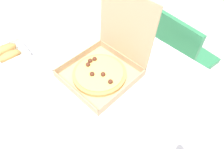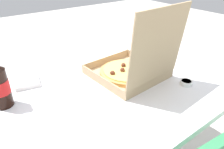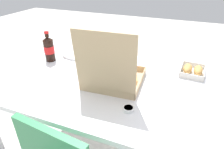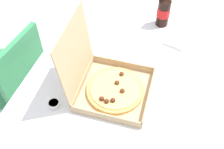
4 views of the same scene
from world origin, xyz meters
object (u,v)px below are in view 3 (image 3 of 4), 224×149
paper_menu (20,75)px  dipping_sauce_cup (128,109)px  pizza_box_open (114,76)px  bread_side_box (193,70)px  napkin_pile (73,56)px  cola_bottle (49,49)px

paper_menu → dipping_sauce_cup: 0.77m
pizza_box_open → dipping_sauce_cup: pizza_box_open is taller
pizza_box_open → dipping_sauce_cup: size_ratio=6.80×
dipping_sauce_cup → bread_side_box: bearing=-118.3°
pizza_box_open → napkin_pile: (0.44, -0.25, -0.04)m
pizza_box_open → bread_side_box: size_ratio=1.92×
pizza_box_open → bread_side_box: (-0.44, -0.31, -0.03)m
cola_bottle → dipping_sauce_cup: bearing=154.5°
napkin_pile → dipping_sauce_cup: same height
cola_bottle → dipping_sauce_cup: (-0.72, 0.34, -0.08)m
dipping_sauce_cup → paper_menu: bearing=-6.1°
pizza_box_open → cola_bottle: pizza_box_open is taller
cola_bottle → napkin_pile: size_ratio=2.04×
cola_bottle → paper_menu: bearing=80.0°
cola_bottle → paper_menu: size_ratio=1.07×
paper_menu → dipping_sauce_cup: (-0.77, 0.08, 0.01)m
cola_bottle → napkin_pile: (-0.12, -0.11, -0.08)m
bread_side_box → cola_bottle: size_ratio=0.88×
bread_side_box → napkin_pile: (0.88, 0.06, -0.02)m
paper_menu → dipping_sauce_cup: dipping_sauce_cup is taller
pizza_box_open → bread_side_box: bearing=-144.7°
pizza_box_open → dipping_sauce_cup: (-0.16, 0.21, -0.04)m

